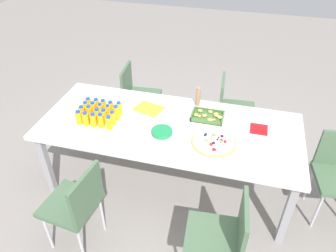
# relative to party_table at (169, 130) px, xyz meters

# --- Properties ---
(ground_plane) EXTENTS (12.00, 12.00, 0.00)m
(ground_plane) POSITION_rel_party_table_xyz_m (0.00, 0.00, -0.69)
(ground_plane) COLOR gray
(party_table) EXTENTS (2.36, 0.99, 0.74)m
(party_table) POSITION_rel_party_table_xyz_m (0.00, 0.00, 0.00)
(party_table) COLOR silver
(party_table) RESTS_ON ground_plane
(chair_far_right) EXTENTS (0.43, 0.43, 0.83)m
(chair_far_right) POSITION_rel_party_table_xyz_m (0.50, 0.83, -0.19)
(chair_far_right) COLOR #4C6B4C
(chair_far_right) RESTS_ON ground_plane
(chair_near_left) EXTENTS (0.44, 0.44, 0.83)m
(chair_near_left) POSITION_rel_party_table_xyz_m (-0.52, -0.86, -0.19)
(chair_near_left) COLOR #4C6B4C
(chair_near_left) RESTS_ON ground_plane
(chair_near_right) EXTENTS (0.43, 0.43, 0.83)m
(chair_near_right) POSITION_rel_party_table_xyz_m (0.62, -0.85, -0.19)
(chair_near_right) COLOR #4C6B4C
(chair_near_right) RESTS_ON ground_plane
(chair_far_left) EXTENTS (0.44, 0.44, 0.83)m
(chair_far_left) POSITION_rel_party_table_xyz_m (-0.62, 0.83, -0.19)
(chair_far_left) COLOR #4C6B4C
(chair_far_left) RESTS_ON ground_plane
(juice_bottle_0) EXTENTS (0.06, 0.06, 0.13)m
(juice_bottle_0) POSITION_rel_party_table_xyz_m (-0.80, -0.18, 0.12)
(juice_bottle_0) COLOR #FAAC14
(juice_bottle_0) RESTS_ON party_table
(juice_bottle_1) EXTENTS (0.06, 0.06, 0.14)m
(juice_bottle_1) POSITION_rel_party_table_xyz_m (-0.72, -0.19, 0.12)
(juice_bottle_1) COLOR #F9AC14
(juice_bottle_1) RESTS_ON party_table
(juice_bottle_2) EXTENTS (0.06, 0.06, 0.13)m
(juice_bottle_2) POSITION_rel_party_table_xyz_m (-0.65, -0.19, 0.12)
(juice_bottle_2) COLOR #F9AB14
(juice_bottle_2) RESTS_ON party_table
(juice_bottle_3) EXTENTS (0.06, 0.06, 0.14)m
(juice_bottle_3) POSITION_rel_party_table_xyz_m (-0.58, -0.18, 0.12)
(juice_bottle_3) COLOR #F9AE14
(juice_bottle_3) RESTS_ON party_table
(juice_bottle_4) EXTENTS (0.06, 0.06, 0.13)m
(juice_bottle_4) POSITION_rel_party_table_xyz_m (-0.50, -0.19, 0.12)
(juice_bottle_4) COLOR #F9AD14
(juice_bottle_4) RESTS_ON party_table
(juice_bottle_5) EXTENTS (0.06, 0.06, 0.14)m
(juice_bottle_5) POSITION_rel_party_table_xyz_m (-0.80, -0.12, 0.12)
(juice_bottle_5) COLOR #FAAB14
(juice_bottle_5) RESTS_ON party_table
(juice_bottle_6) EXTENTS (0.06, 0.06, 0.15)m
(juice_bottle_6) POSITION_rel_party_table_xyz_m (-0.73, -0.11, 0.13)
(juice_bottle_6) COLOR #FAAD14
(juice_bottle_6) RESTS_ON party_table
(juice_bottle_7) EXTENTS (0.06, 0.06, 0.14)m
(juice_bottle_7) POSITION_rel_party_table_xyz_m (-0.65, -0.11, 0.12)
(juice_bottle_7) COLOR #FAAD14
(juice_bottle_7) RESTS_ON party_table
(juice_bottle_8) EXTENTS (0.06, 0.06, 0.14)m
(juice_bottle_8) POSITION_rel_party_table_xyz_m (-0.58, -0.11, 0.12)
(juice_bottle_8) COLOR #F9AB14
(juice_bottle_8) RESTS_ON party_table
(juice_bottle_9) EXTENTS (0.06, 0.06, 0.14)m
(juice_bottle_9) POSITION_rel_party_table_xyz_m (-0.50, -0.11, 0.12)
(juice_bottle_9) COLOR #F9AC14
(juice_bottle_9) RESTS_ON party_table
(juice_bottle_10) EXTENTS (0.06, 0.06, 0.14)m
(juice_bottle_10) POSITION_rel_party_table_xyz_m (-0.80, -0.03, 0.12)
(juice_bottle_10) COLOR #FAAD14
(juice_bottle_10) RESTS_ON party_table
(juice_bottle_11) EXTENTS (0.06, 0.06, 0.15)m
(juice_bottle_11) POSITION_rel_party_table_xyz_m (-0.72, -0.04, 0.13)
(juice_bottle_11) COLOR #F9AD14
(juice_bottle_11) RESTS_ON party_table
(juice_bottle_12) EXTENTS (0.05, 0.05, 0.14)m
(juice_bottle_12) POSITION_rel_party_table_xyz_m (-0.65, -0.03, 0.12)
(juice_bottle_12) COLOR #F9AE14
(juice_bottle_12) RESTS_ON party_table
(juice_bottle_13) EXTENTS (0.05, 0.05, 0.14)m
(juice_bottle_13) POSITION_rel_party_table_xyz_m (-0.57, -0.04, 0.12)
(juice_bottle_13) COLOR #F9AE14
(juice_bottle_13) RESTS_ON party_table
(juice_bottle_14) EXTENTS (0.06, 0.06, 0.14)m
(juice_bottle_14) POSITION_rel_party_table_xyz_m (-0.50, -0.03, 0.12)
(juice_bottle_14) COLOR #FAAD14
(juice_bottle_14) RESTS_ON party_table
(juice_bottle_15) EXTENTS (0.06, 0.06, 0.14)m
(juice_bottle_15) POSITION_rel_party_table_xyz_m (-0.81, 0.04, 0.12)
(juice_bottle_15) COLOR #FAAD14
(juice_bottle_15) RESTS_ON party_table
(juice_bottle_16) EXTENTS (0.06, 0.06, 0.14)m
(juice_bottle_16) POSITION_rel_party_table_xyz_m (-0.72, 0.03, 0.12)
(juice_bottle_16) COLOR #FAAE14
(juice_bottle_16) RESTS_ON party_table
(juice_bottle_17) EXTENTS (0.06, 0.06, 0.14)m
(juice_bottle_17) POSITION_rel_party_table_xyz_m (-0.65, 0.04, 0.12)
(juice_bottle_17) COLOR #FAAD14
(juice_bottle_17) RESTS_ON party_table
(juice_bottle_18) EXTENTS (0.06, 0.06, 0.14)m
(juice_bottle_18) POSITION_rel_party_table_xyz_m (-0.58, 0.03, 0.12)
(juice_bottle_18) COLOR #FAAC14
(juice_bottle_18) RESTS_ON party_table
(juice_bottle_19) EXTENTS (0.06, 0.06, 0.14)m
(juice_bottle_19) POSITION_rel_party_table_xyz_m (-0.49, 0.04, 0.12)
(juice_bottle_19) COLOR #FAAC14
(juice_bottle_19) RESTS_ON party_table
(fruit_pizza) EXTENTS (0.38, 0.38, 0.05)m
(fruit_pizza) POSITION_rel_party_table_xyz_m (0.43, -0.15, 0.07)
(fruit_pizza) COLOR tan
(fruit_pizza) RESTS_ON party_table
(snack_tray) EXTENTS (0.29, 0.21, 0.04)m
(snack_tray) POSITION_rel_party_table_xyz_m (0.32, 0.20, 0.07)
(snack_tray) COLOR #477238
(snack_tray) RESTS_ON party_table
(plate_stack) EXTENTS (0.18, 0.18, 0.03)m
(plate_stack) POSITION_rel_party_table_xyz_m (-0.03, -0.14, 0.07)
(plate_stack) COLOR #1E8C4C
(plate_stack) RESTS_ON party_table
(napkin_stack) EXTENTS (0.15, 0.15, 0.01)m
(napkin_stack) POSITION_rel_party_table_xyz_m (0.79, 0.13, 0.06)
(napkin_stack) COLOR red
(napkin_stack) RESTS_ON party_table
(cardboard_tube) EXTENTS (0.04, 0.04, 0.20)m
(cardboard_tube) POSITION_rel_party_table_xyz_m (0.19, 0.39, 0.16)
(cardboard_tube) COLOR #9E7A56
(cardboard_tube) RESTS_ON party_table
(paper_folder) EXTENTS (0.31, 0.26, 0.01)m
(paper_folder) POSITION_rel_party_table_xyz_m (-0.26, 0.20, 0.06)
(paper_folder) COLOR yellow
(paper_folder) RESTS_ON party_table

